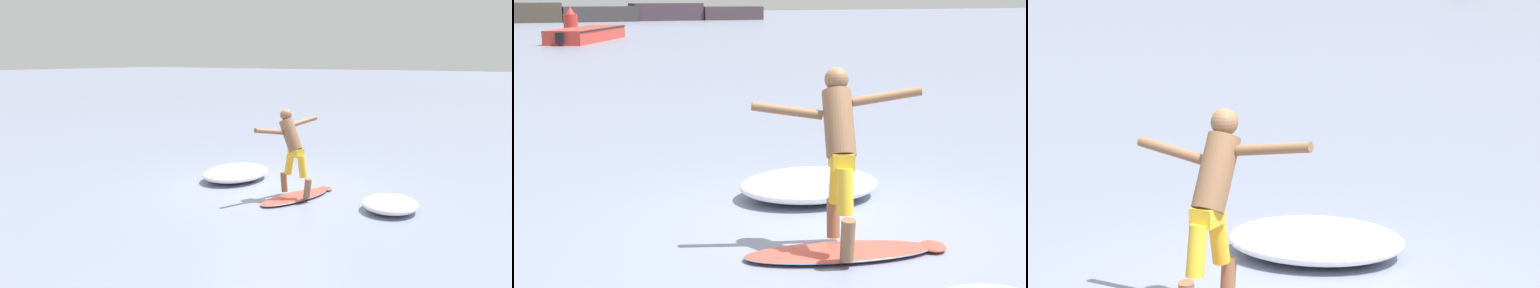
# 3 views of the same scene
# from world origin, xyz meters

# --- Properties ---
(ground_plane) EXTENTS (200.00, 200.00, 0.00)m
(ground_plane) POSITION_xyz_m (0.00, 0.00, 0.00)
(ground_plane) COLOR gray
(surfboard) EXTENTS (2.04, 1.03, 0.21)m
(surfboard) POSITION_xyz_m (-0.42, -0.87, 0.04)
(surfboard) COLOR #D34B3E
(surfboard) RESTS_ON ground
(surfer) EXTENTS (1.58, 0.98, 1.70)m
(surfer) POSITION_xyz_m (-0.42, -0.74, 1.08)
(surfer) COLOR brown
(surfer) RESTS_ON surfboard
(small_boat_offshore) EXTENTS (5.55, 8.46, 0.72)m
(small_boat_offshore) POSITION_xyz_m (3.60, 33.12, 0.39)
(small_boat_offshore) COLOR red
(small_boat_offshore) RESTS_ON ground
(channel_marker_buoy) EXTENTS (0.86, 0.86, 1.72)m
(channel_marker_buoy) POSITION_xyz_m (3.71, 39.46, 0.76)
(channel_marker_buoy) COLOR red
(channel_marker_buoy) RESTS_ON ground
(wave_foam_at_tail) EXTENTS (1.88, 1.48, 0.33)m
(wave_foam_at_tail) POSITION_xyz_m (0.21, 1.02, 0.16)
(wave_foam_at_tail) COLOR white
(wave_foam_at_tail) RESTS_ON ground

